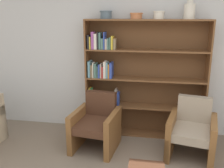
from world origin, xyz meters
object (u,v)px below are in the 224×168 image
(vase_tall, at_px, (189,11))
(bowl_cream, at_px, (136,15))
(armchair_leather, at_px, (96,124))
(bowl_olive, at_px, (159,14))
(bookshelf, at_px, (133,80))
(armchair_cushioned, at_px, (192,131))
(bowl_copper, at_px, (106,14))

(vase_tall, bearing_deg, bowl_cream, 180.00)
(armchair_leather, bearing_deg, bowl_olive, -140.13)
(bowl_cream, xyz_separation_m, armchair_leather, (-0.53, -0.56, -1.60))
(bookshelf, bearing_deg, armchair_cushioned, -32.77)
(armchair_cushioned, bearing_deg, bookshelf, -20.83)
(bowl_copper, height_order, bowl_cream, bowl_copper)
(vase_tall, xyz_separation_m, armchair_cushioned, (0.10, -0.56, -1.67))
(bowl_copper, distance_m, armchair_leather, 1.71)
(bowl_copper, distance_m, bowl_olive, 0.81)
(bowl_cream, height_order, armchair_leather, bowl_cream)
(armchair_cushioned, bearing_deg, armchair_leather, 11.91)
(bowl_copper, distance_m, bowl_cream, 0.47)
(bookshelf, xyz_separation_m, armchair_cushioned, (0.90, -0.58, -0.57))
(bowl_cream, bearing_deg, vase_tall, 0.00)
(vase_tall, bearing_deg, armchair_leather, -156.92)
(bowl_copper, height_order, armchair_cushioned, bowl_copper)
(bookshelf, xyz_separation_m, armchair_leather, (-0.51, -0.58, -0.57))
(bowl_copper, bearing_deg, bookshelf, 2.50)
(vase_tall, distance_m, armchair_leather, 2.19)
(bowl_copper, relative_size, bowl_olive, 1.12)
(bowl_copper, height_order, bowl_olive, bowl_copper)
(bowl_copper, xyz_separation_m, armchair_leather, (-0.05, -0.56, -1.62))
(bowl_olive, xyz_separation_m, armchair_leather, (-0.87, -0.56, -1.61))
(armchair_leather, bearing_deg, bowl_cream, -126.24)
(bowl_olive, bearing_deg, armchair_cushioned, -46.10)
(bowl_cream, height_order, vase_tall, vase_tall)
(bowl_copper, distance_m, armchair_cushioned, 2.18)
(bookshelf, relative_size, bowl_cream, 9.60)
(bookshelf, xyz_separation_m, vase_tall, (0.80, -0.02, 1.10))
(bowl_cream, bearing_deg, bookshelf, 136.49)
(bowl_cream, xyz_separation_m, bowl_olive, (0.34, 0.00, 0.01))
(bookshelf, relative_size, armchair_leather, 2.35)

